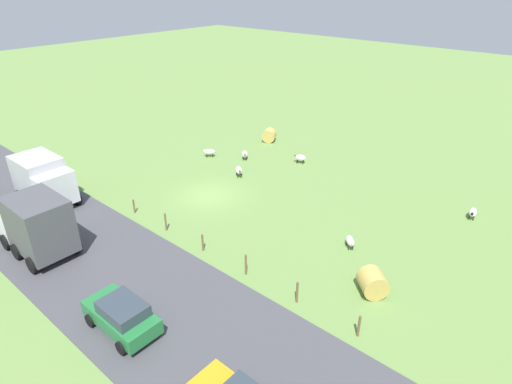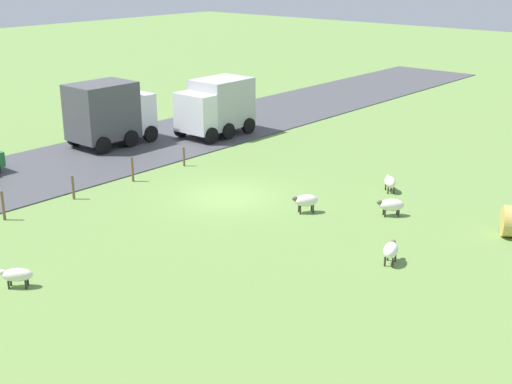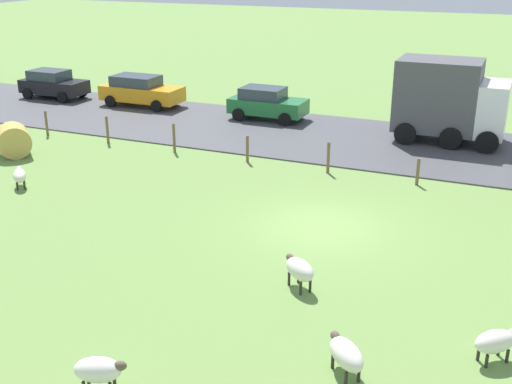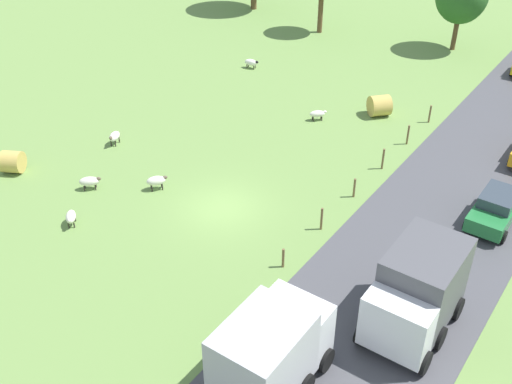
# 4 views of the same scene
# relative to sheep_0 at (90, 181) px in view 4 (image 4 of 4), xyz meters

# --- Properties ---
(ground_plane) EXTENTS (160.00, 160.00, 0.00)m
(ground_plane) POSITION_rel_sheep_0_xyz_m (6.90, 2.71, -0.49)
(ground_plane) COLOR #6B8E47
(road_strip) EXTENTS (8.00, 80.00, 0.06)m
(road_strip) POSITION_rel_sheep_0_xyz_m (16.76, 2.71, -0.46)
(road_strip) COLOR #47474C
(road_strip) RESTS_ON ground_plane
(sheep_0) EXTENTS (1.13, 1.11, 0.75)m
(sheep_0) POSITION_rel_sheep_0_xyz_m (0.00, 0.00, 0.00)
(sheep_0) COLOR silver
(sheep_0) RESTS_ON ground_plane
(sheep_1) EXTENTS (1.17, 0.64, 0.70)m
(sheep_1) POSITION_rel_sheep_0_xyz_m (-2.44, 18.44, -0.03)
(sheep_1) COLOR white
(sheep_1) RESTS_ON ground_plane
(sheep_2) EXTENTS (1.05, 1.03, 0.68)m
(sheep_2) POSITION_rel_sheep_0_xyz_m (5.99, 13.97, -0.03)
(sheep_2) COLOR silver
(sheep_2) RESTS_ON ground_plane
(sheep_3) EXTENTS (1.05, 1.13, 0.81)m
(sheep_3) POSITION_rel_sheep_0_xyz_m (2.97, 2.05, 0.06)
(sheep_3) COLOR silver
(sheep_3) RESTS_ON ground_plane
(sheep_4) EXTENTS (1.01, 1.03, 0.73)m
(sheep_4) POSITION_rel_sheep_0_xyz_m (1.66, -2.75, -0.00)
(sheep_4) COLOR silver
(sheep_4) RESTS_ON ground_plane
(sheep_5) EXTENTS (0.79, 1.10, 0.79)m
(sheep_5) POSITION_rel_sheep_0_xyz_m (-2.45, 4.24, 0.04)
(sheep_5) COLOR white
(sheep_5) RESTS_ON ground_plane
(hay_bale_0) EXTENTS (1.87, 1.87, 1.36)m
(hay_bale_0) POSITION_rel_sheep_0_xyz_m (8.90, 16.92, 0.19)
(hay_bale_0) COLOR tan
(hay_bale_0) RESTS_ON ground_plane
(hay_bale_1) EXTENTS (1.57, 1.63, 1.25)m
(hay_bale_1) POSITION_rel_sheep_0_xyz_m (-4.88, -1.22, 0.13)
(hay_bale_1) COLOR tan
(hay_bale_1) RESTS_ON ground_plane
(fence_post_0) EXTENTS (0.12, 0.12, 1.03)m
(fence_post_0) POSITION_rel_sheep_0_xyz_m (12.00, 0.63, 0.02)
(fence_post_0) COLOR brown
(fence_post_0) RESTS_ON ground_plane
(fence_post_1) EXTENTS (0.12, 0.12, 1.25)m
(fence_post_1) POSITION_rel_sheep_0_xyz_m (12.00, 4.07, 0.13)
(fence_post_1) COLOR brown
(fence_post_1) RESTS_ON ground_plane
(fence_post_2) EXTENTS (0.12, 0.12, 1.12)m
(fence_post_2) POSITION_rel_sheep_0_xyz_m (12.00, 7.52, 0.07)
(fence_post_2) COLOR brown
(fence_post_2) RESTS_ON ground_plane
(fence_post_3) EXTENTS (0.12, 0.12, 1.28)m
(fence_post_3) POSITION_rel_sheep_0_xyz_m (12.00, 10.96, 0.15)
(fence_post_3) COLOR brown
(fence_post_3) RESTS_ON ground_plane
(fence_post_4) EXTENTS (0.12, 0.12, 1.26)m
(fence_post_4) POSITION_rel_sheep_0_xyz_m (12.00, 14.40, 0.14)
(fence_post_4) COLOR brown
(fence_post_4) RESTS_ON ground_plane
(fence_post_5) EXTENTS (0.12, 0.12, 1.18)m
(fence_post_5) POSITION_rel_sheep_0_xyz_m (12.00, 17.85, 0.10)
(fence_post_5) COLOR brown
(fence_post_5) RESTS_ON ground_plane
(truck_0) EXTENTS (2.88, 4.77, 3.64)m
(truck_0) POSITION_rel_sheep_0_xyz_m (18.29, 0.49, 1.48)
(truck_0) COLOR white
(truck_0) RESTS_ON road_strip
(truck_2) EXTENTS (2.83, 4.59, 3.38)m
(truck_2) POSITION_rel_sheep_0_xyz_m (15.23, -5.20, 1.36)
(truck_2) COLOR white
(truck_2) RESTS_ON road_strip
(car_2) EXTENTS (2.01, 3.88, 1.62)m
(car_2) POSITION_rel_sheep_0_xyz_m (18.76, 9.44, 0.41)
(car_2) COLOR #237238
(car_2) RESTS_ON road_strip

